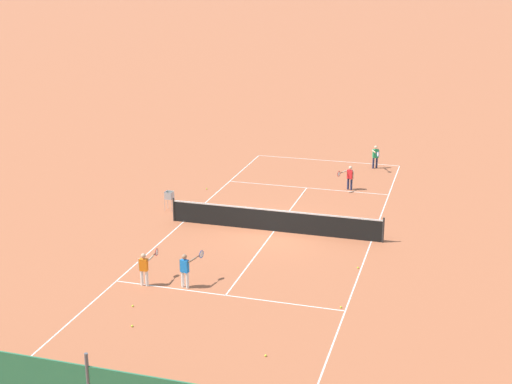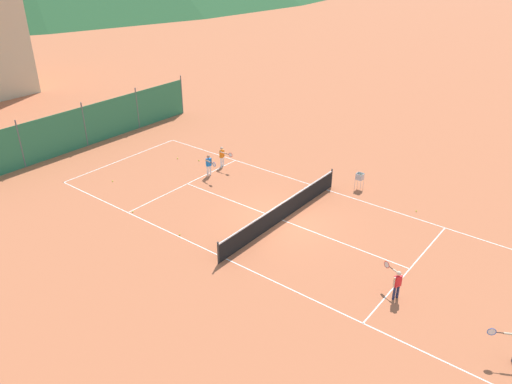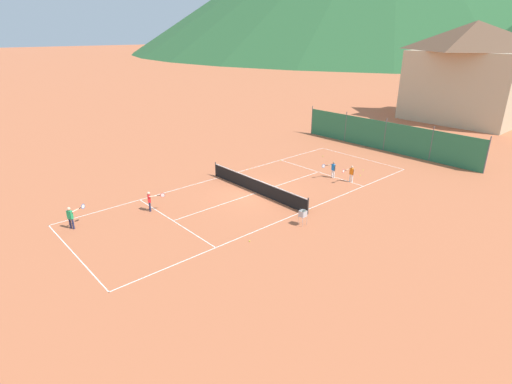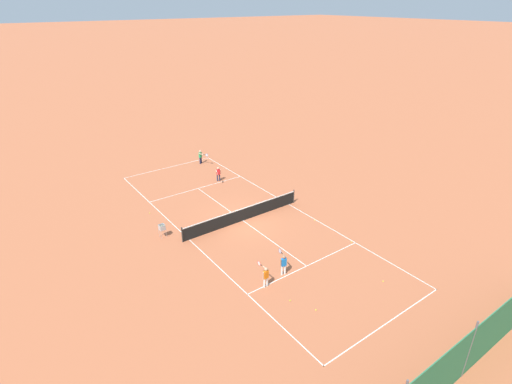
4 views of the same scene
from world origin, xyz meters
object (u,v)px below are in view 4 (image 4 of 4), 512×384
object	(u,v)px
ball_hopper	(162,228)
tennis_ball_by_net_right	(150,213)
tennis_ball_alley_left	(351,242)
tennis_net	(243,214)
player_far_baseline	(283,263)
player_near_service	(218,173)
tennis_ball_near_corner	(316,310)
tennis_ball_far_corner	(290,301)
player_near_baseline	(265,275)
tennis_ball_mid_court	(383,281)
tennis_ball_by_net_left	(315,220)
player_far_service	(201,156)

from	to	relation	value
ball_hopper	tennis_ball_by_net_right	bearing A→B (deg)	-98.66
tennis_ball_alley_left	ball_hopper	world-z (taller)	ball_hopper
tennis_net	player_far_baseline	bearing A→B (deg)	76.02
tennis_net	player_near_service	xyz separation A→B (m)	(-2.09, -6.66, 0.22)
player_near_service	tennis_ball_near_corner	xyz separation A→B (m)	(4.17, 15.98, -0.68)
tennis_net	tennis_ball_far_corner	world-z (taller)	tennis_net
player_near_baseline	tennis_ball_alley_left	xyz separation A→B (m)	(-6.89, -0.18, -0.68)
player_near_baseline	tennis_ball_far_corner	distance (m)	1.82
tennis_net	player_near_baseline	distance (m)	7.07
tennis_ball_alley_left	tennis_ball_mid_court	bearing A→B (deg)	66.75
tennis_net	tennis_ball_mid_court	xyz separation A→B (m)	(-2.37, 9.85, -0.47)
tennis_ball_by_net_left	ball_hopper	world-z (taller)	ball_hopper
player_far_service	tennis_ball_far_corner	xyz separation A→B (m)	(5.50, 19.06, -0.72)
player_far_baseline	tennis_ball_by_net_right	bearing A→B (deg)	-73.46
tennis_ball_by_net_right	tennis_ball_alley_left	xyz separation A→B (m)	(-8.69, 10.97, 0.00)
player_near_baseline	tennis_ball_by_net_left	world-z (taller)	player_near_baseline
player_near_service	tennis_ball_alley_left	xyz separation A→B (m)	(-1.83, 12.90, -0.68)
tennis_net	player_far_service	size ratio (longest dim) A/B	7.13
player_far_service	ball_hopper	size ratio (longest dim) A/B	1.45
player_far_baseline	tennis_ball_by_net_left	size ratio (longest dim) A/B	18.89
player_near_service	tennis_ball_mid_court	distance (m)	16.53
player_near_service	ball_hopper	distance (m)	9.13
tennis_ball_alley_left	ball_hopper	bearing A→B (deg)	-39.26
tennis_ball_by_net_left	tennis_ball_mid_court	world-z (taller)	same
player_near_baseline	tennis_ball_alley_left	bearing A→B (deg)	-178.49
player_near_service	tennis_ball_near_corner	world-z (taller)	player_near_service
tennis_ball_by_net_left	tennis_ball_mid_court	distance (m)	7.15
tennis_ball_by_net_right	tennis_ball_alley_left	world-z (taller)	same
tennis_ball_mid_court	player_far_service	bearing A→B (deg)	-91.28
player_far_baseline	tennis_ball_by_net_left	world-z (taller)	player_far_baseline
player_far_baseline	tennis_ball_alley_left	size ratio (longest dim) A/B	18.89
player_near_baseline	tennis_ball_mid_court	bearing A→B (deg)	147.22
tennis_net	player_far_service	distance (m)	11.35
tennis_net	player_far_baseline	xyz separation A→B (m)	(1.53, 6.16, 0.23)
player_near_service	tennis_ball_mid_court	size ratio (longest dim) A/B	18.62
tennis_ball_alley_left	tennis_ball_far_corner	bearing A→B (deg)	15.60
tennis_ball_mid_court	ball_hopper	size ratio (longest dim) A/B	0.07
tennis_net	tennis_ball_far_corner	distance (m)	8.51
tennis_net	player_near_service	size ratio (longest dim) A/B	7.47
player_near_service	ball_hopper	bearing A→B (deg)	35.99
tennis_net	tennis_ball_far_corner	xyz separation A→B (m)	(2.66, 8.07, -0.47)
player_far_baseline	player_far_service	world-z (taller)	player_far_service
player_near_baseline	tennis_ball_by_net_right	world-z (taller)	player_near_baseline
tennis_ball_alley_left	player_far_baseline	bearing A→B (deg)	-0.79
tennis_net	tennis_ball_mid_court	size ratio (longest dim) A/B	139.09
player_near_baseline	tennis_ball_far_corner	bearing A→B (deg)	100.38
player_far_service	tennis_ball_near_corner	distance (m)	20.91
tennis_net	tennis_ball_by_net_right	size ratio (longest dim) A/B	139.09
tennis_ball_near_corner	tennis_ball_far_corner	bearing A→B (deg)	-65.02
tennis_ball_mid_court	tennis_ball_alley_left	world-z (taller)	same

